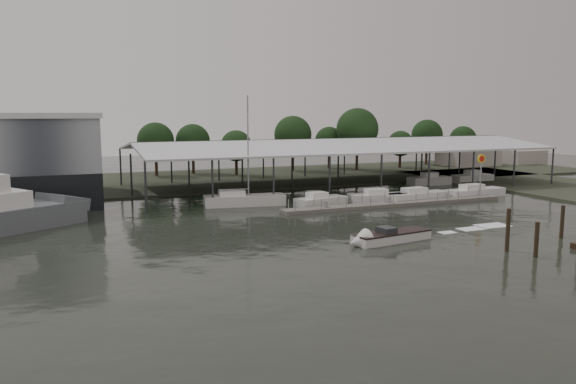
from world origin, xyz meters
name	(u,v)px	position (x,y,z in m)	size (l,w,h in m)	color
ground	(316,234)	(0.00, 0.00, 0.00)	(200.00, 200.00, 0.00)	#232821
land_strip_far	(199,180)	(0.00, 42.00, 0.10)	(140.00, 30.00, 0.30)	#353B2C
covered_boat_shed	(339,144)	(17.00, 28.00, 6.13)	(58.24, 24.00, 6.96)	#BBBDBF
floating_dock	(396,204)	(15.00, 10.00, 0.20)	(28.00, 2.00, 1.40)	slate
shell_fuel_sign	(481,167)	(27.00, 9.99, 3.93)	(1.10, 0.18, 5.55)	gray
distant_commercial_buildings	(485,157)	(59.03, 44.69, 1.84)	(22.00, 8.00, 4.00)	gray
white_sailboat	(243,200)	(-1.09, 16.89, 0.65)	(9.45, 4.07, 12.65)	silver
speedboat_underway	(385,237)	(3.83, -5.16, 0.39)	(18.65, 4.65, 2.00)	silver
moored_cruiser_0	(320,201)	(6.78, 12.97, 0.61)	(6.44, 3.40, 1.70)	silver
moored_cruiser_1	(379,197)	(14.35, 12.75, 0.61)	(7.56, 3.23, 1.70)	silver
moored_cruiser_2	(417,196)	(19.19, 11.90, 0.61)	(8.48, 2.95, 1.70)	silver
moored_cruiser_3	(474,192)	(27.81, 11.87, 0.61)	(8.48, 2.73, 1.70)	silver
mooring_pilings	(566,241)	(13.73, -14.06, 1.09)	(7.94, 9.99, 3.89)	#34291A
horizon_tree_line	(322,137)	(24.24, 47.87, 6.22)	(65.43, 11.52, 11.41)	black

